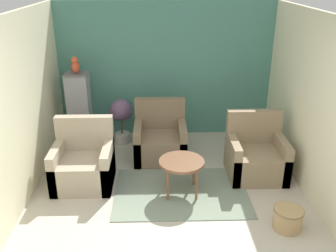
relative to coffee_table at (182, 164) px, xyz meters
name	(u,v)px	position (x,y,z in m)	size (l,w,h in m)	color
wall_back_accent	(165,70)	(-0.18, 2.14, 0.77)	(3.97, 0.06, 2.46)	#4C897A
wall_left	(27,103)	(-2.13, 0.41, 0.77)	(0.06, 3.41, 2.46)	beige
wall_right	(306,100)	(1.78, 0.41, 0.77)	(0.06, 3.41, 2.46)	beige
area_rug	(181,192)	(0.00, 0.00, -0.45)	(1.88, 1.33, 0.01)	gray
coffee_table	(182,164)	(0.00, 0.00, 0.00)	(0.63, 0.63, 0.51)	brown
armchair_left	(84,165)	(-1.41, 0.31, -0.15)	(0.84, 0.77, 0.96)	tan
armchair_right	(256,157)	(1.16, 0.48, -0.15)	(0.84, 0.77, 0.96)	#8E7A5B
armchair_middle	(160,141)	(-0.29, 1.10, -0.15)	(0.84, 0.77, 0.96)	#7A664C
birdcage	(80,113)	(-1.68, 1.60, 0.16)	(0.59, 0.59, 1.33)	slate
parrot	(75,65)	(-1.68, 1.60, 1.01)	(0.13, 0.24, 0.29)	#D14C2D
potted_plant	(121,115)	(-0.98, 1.70, 0.09)	(0.43, 0.39, 0.83)	beige
wicker_basket	(288,218)	(1.25, -0.83, -0.31)	(0.36, 0.36, 0.27)	tan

